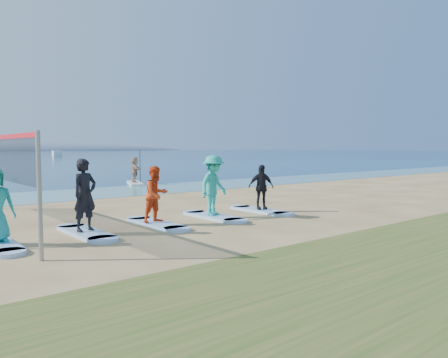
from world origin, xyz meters
TOP-DOWN VIEW (x-y plane):
  - ground at (0.00, 0.00)m, footprint 600.00×600.00m
  - shallow_water at (0.00, 10.50)m, footprint 600.00×600.00m
  - island_ridge at (95.00, 300.00)m, footprint 220.00×56.00m
  - paddleboard at (4.18, 13.76)m, footprint 1.77×3.04m
  - paddleboarder at (4.18, 13.76)m, footprint 0.78×1.46m
  - boat_offshore_b at (28.60, 101.41)m, footprint 3.21×6.14m
  - surfboard_1 at (-3.86, 1.05)m, footprint 0.70×2.20m
  - student_1 at (-3.86, 1.05)m, footprint 0.76×0.61m
  - surfboard_2 at (-1.83, 1.05)m, footprint 0.70×2.20m
  - student_2 at (-1.83, 1.05)m, footprint 0.84×0.70m
  - surfboard_3 at (0.20, 1.05)m, footprint 0.70×2.20m
  - student_3 at (0.20, 1.05)m, footprint 1.35×1.03m
  - surfboard_4 at (2.23, 1.05)m, footprint 0.70×2.20m
  - student_4 at (2.23, 1.05)m, footprint 0.96×0.70m

SIDE VIEW (x-z plane):
  - ground at x=0.00m, z-range 0.00..0.00m
  - island_ridge at x=95.00m, z-range -9.00..9.00m
  - boat_offshore_b at x=28.60m, z-range -0.68..0.68m
  - shallow_water at x=0.00m, z-range 0.01..0.01m
  - surfboard_1 at x=-3.86m, z-range 0.00..0.09m
  - surfboard_2 at x=-1.83m, z-range 0.00..0.09m
  - surfboard_3 at x=0.20m, z-range 0.00..0.09m
  - surfboard_4 at x=2.23m, z-range 0.00..0.09m
  - paddleboard at x=4.18m, z-range 0.00..0.12m
  - student_4 at x=2.23m, z-range 0.09..1.60m
  - paddleboarder at x=4.18m, z-range 0.12..1.62m
  - student_2 at x=-1.83m, z-range 0.09..1.66m
  - student_1 at x=-3.86m, z-range 0.09..1.90m
  - student_3 at x=0.20m, z-range 0.09..1.94m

